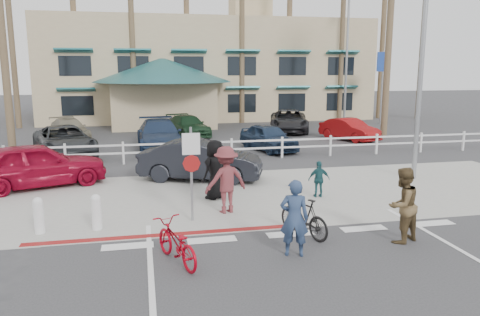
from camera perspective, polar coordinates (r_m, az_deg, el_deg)
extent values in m
plane|color=#333335|center=(11.49, 7.08, -10.26)|extent=(140.00, 140.00, 0.00)
cube|color=#333335|center=(9.77, 11.00, -14.29)|extent=(12.00, 16.00, 0.01)
cube|color=gray|center=(15.60, 1.71, -4.45)|extent=(22.00, 7.00, 0.01)
cube|color=#333335|center=(19.40, -1.07, -1.40)|extent=(40.00, 5.00, 0.01)
cube|color=#333335|center=(28.64, -4.66, 2.56)|extent=(50.00, 16.00, 0.01)
cube|color=maroon|center=(12.05, -8.65, -9.22)|extent=(7.00, 0.25, 0.02)
imported|color=#9F0111|center=(10.23, -7.80, -10.19)|extent=(1.23, 1.89, 0.94)
imported|color=navy|center=(10.48, 6.63, -7.28)|extent=(0.73, 0.59, 1.75)
imported|color=black|center=(11.80, 7.77, -7.11)|extent=(1.11, 1.73, 1.01)
imported|color=brown|center=(11.85, 19.16, -5.45)|extent=(1.10, 0.99, 1.84)
imported|color=maroon|center=(13.46, -1.73, -2.67)|extent=(1.40, 1.02, 1.95)
imported|color=#1B4B50|center=(15.34, 9.61, -2.57)|extent=(0.73, 0.36, 1.20)
imported|color=black|center=(14.91, -3.05, -1.42)|extent=(1.11, 1.06, 1.91)
imported|color=black|center=(17.53, -4.81, -0.28)|extent=(4.80, 3.01, 1.49)
imported|color=maroon|center=(17.88, -23.59, -0.77)|extent=(5.06, 3.40, 1.60)
imported|color=#25282B|center=(23.80, -20.61, 1.95)|extent=(3.82, 5.66, 1.44)
imported|color=#192946|center=(24.34, -9.79, 2.79)|extent=(2.35, 5.37, 1.54)
imported|color=#1B2B44|center=(23.87, 3.50, 2.53)|extent=(2.58, 4.21, 1.34)
imported|color=maroon|center=(27.95, 13.19, 3.41)|extent=(2.61, 4.07, 1.27)
imported|color=gray|center=(29.22, -20.10, 3.31)|extent=(3.08, 4.56, 1.23)
imported|color=black|center=(31.08, 5.96, 4.53)|extent=(3.74, 5.67, 1.45)
imported|color=#1B3A22|center=(29.21, -6.33, 3.92)|extent=(2.81, 4.61, 1.25)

